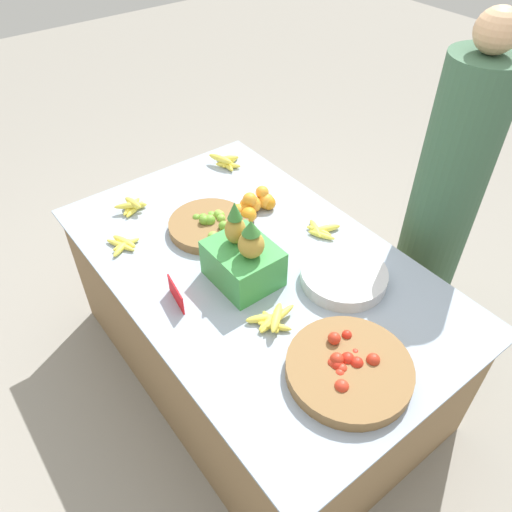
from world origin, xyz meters
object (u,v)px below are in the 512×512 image
at_px(vendor_person, 440,214).
at_px(price_sign, 176,294).
at_px(lime_bowl, 209,225).
at_px(produce_crate, 243,258).
at_px(tomato_basket, 349,369).
at_px(metal_bowl, 344,276).

bearing_deg(vendor_person, price_sign, -104.30).
distance_m(lime_bowl, vendor_person, 1.10).
bearing_deg(produce_crate, vendor_person, 74.63).
bearing_deg(lime_bowl, vendor_person, 54.86).
height_order(tomato_basket, produce_crate, produce_crate).
distance_m(produce_crate, vendor_person, 1.00).
height_order(metal_bowl, price_sign, price_sign).
relative_size(tomato_basket, vendor_person, 0.26).
height_order(lime_bowl, produce_crate, produce_crate).
relative_size(price_sign, vendor_person, 0.09).
bearing_deg(vendor_person, lime_bowl, -125.14).
height_order(metal_bowl, produce_crate, produce_crate).
bearing_deg(lime_bowl, tomato_basket, -3.38).
xyz_separation_m(metal_bowl, price_sign, (-0.33, -0.62, 0.02)).
height_order(produce_crate, vendor_person, vendor_person).
relative_size(metal_bowl, produce_crate, 0.98).
distance_m(lime_bowl, metal_bowl, 0.69).
bearing_deg(metal_bowl, produce_crate, -129.53).
relative_size(tomato_basket, metal_bowl, 1.23).
xyz_separation_m(tomato_basket, metal_bowl, (-0.34, 0.32, 0.00)).
bearing_deg(lime_bowl, produce_crate, -10.64).
distance_m(tomato_basket, price_sign, 0.74).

